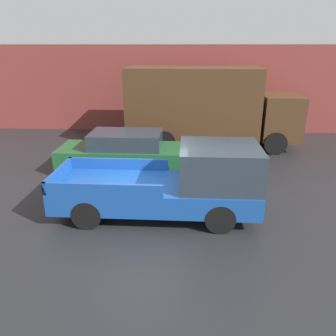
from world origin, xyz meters
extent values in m
plane|color=#232326|center=(0.00, 0.00, 0.00)|extent=(60.00, 60.00, 0.00)
cube|color=brown|center=(0.00, 9.96, 2.31)|extent=(28.00, 0.15, 4.61)
cube|color=#194799|center=(0.37, 0.12, 0.66)|extent=(5.61, 2.05, 0.62)
cube|color=#28333D|center=(2.11, 0.12, 1.52)|extent=(2.13, 1.93, 1.09)
cube|color=#194799|center=(-0.89, 1.09, 1.14)|extent=(3.09, 0.10, 0.34)
cube|color=#194799|center=(-0.89, -0.86, 1.14)|extent=(3.09, 0.10, 0.34)
cube|color=#194799|center=(-2.38, 0.12, 1.14)|extent=(0.10, 2.05, 0.34)
cylinder|color=black|center=(2.11, 1.02, 0.39)|extent=(0.79, 0.26, 0.79)
cylinder|color=black|center=(2.11, -0.79, 0.39)|extent=(0.79, 0.26, 0.79)
cylinder|color=black|center=(-1.37, 1.02, 0.39)|extent=(0.79, 0.26, 0.79)
cylinder|color=black|center=(-1.37, -0.79, 0.39)|extent=(0.79, 0.26, 0.79)
cube|color=#1E592D|center=(-1.23, 3.53, 0.62)|extent=(4.81, 1.84, 0.64)
cube|color=#28333D|center=(-1.08, 3.53, 1.23)|extent=(2.64, 1.62, 0.58)
cylinder|color=black|center=(0.26, 4.35, 0.35)|extent=(0.70, 0.22, 0.70)
cylinder|color=black|center=(0.26, 2.71, 0.35)|extent=(0.70, 0.22, 0.70)
cylinder|color=black|center=(-2.72, 4.35, 0.35)|extent=(0.70, 0.22, 0.70)
cylinder|color=black|center=(-2.72, 2.71, 0.35)|extent=(0.70, 0.22, 0.70)
cube|color=#472D19|center=(5.43, 6.96, 1.48)|extent=(1.73, 2.24, 1.99)
cube|color=#472D19|center=(1.42, 6.96, 2.07)|extent=(5.97, 2.36, 3.17)
cylinder|color=black|center=(5.12, 8.01, 0.50)|extent=(1.01, 0.30, 1.01)
cylinder|color=black|center=(5.12, 5.92, 0.50)|extent=(1.01, 0.30, 1.01)
cylinder|color=black|center=(0.21, 8.01, 0.50)|extent=(1.01, 0.30, 1.01)
cylinder|color=black|center=(0.21, 5.92, 0.50)|extent=(1.01, 0.30, 1.01)
camera|label=1|loc=(1.22, -8.27, 4.56)|focal=35.00mm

